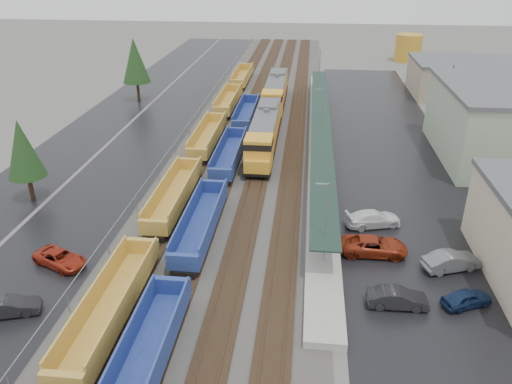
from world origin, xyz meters
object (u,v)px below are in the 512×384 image
locomotive_trail (276,93)px  parked_car_east_c (373,219)px  well_string_yellow (194,162)px  parked_car_west_b (10,307)px  locomotive_lead (264,133)px  parked_car_east_d (467,298)px  storage_tank (408,48)px  parked_car_east_a (398,298)px  well_string_blue (201,223)px  parked_car_west_c (60,259)px  parked_car_east_e (451,261)px  parked_car_east_b (374,246)px

locomotive_trail → parked_car_east_c: (12.49, -40.01, -1.80)m
well_string_yellow → parked_car_west_b: bearing=-105.6°
parked_car_west_b → locomotive_lead: bearing=-42.2°
locomotive_lead → parked_car_west_b: bearing=-114.0°
locomotive_lead → parked_car_east_d: 35.85m
storage_tank → parked_car_west_b: size_ratio=1.47×
storage_tank → parked_car_east_d: (-10.93, -95.44, -2.50)m
parked_car_east_a → storage_tank: bearing=-11.0°
locomotive_trail → parked_car_east_a: 54.06m
well_string_blue → parked_car_west_c: 12.81m
parked_car_west_b → parked_car_east_c: bearing=-78.0°
locomotive_lead → parked_car_east_d: bearing=-59.2°
parked_car_west_c → parked_car_east_c: size_ratio=0.90×
parked_car_east_a → parked_car_east_e: 7.64m
locomotive_lead → storage_tank: 71.00m
locomotive_trail → well_string_yellow: locomotive_trail is taller
storage_tank → parked_car_east_e: storage_tank is taller
parked_car_east_b → parked_car_east_d: size_ratio=1.48×
well_string_blue → parked_car_east_a: 19.30m
locomotive_lead → parked_car_west_b: size_ratio=5.03×
well_string_yellow → parked_car_east_e: bearing=-34.8°
parked_car_west_c → parked_car_east_c: bearing=-47.0°
parked_car_west_b → parked_car_east_b: parked_car_east_b is taller
parked_car_east_e → locomotive_trail: bearing=1.3°
storage_tank → parked_car_east_e: 91.28m
parked_car_west_c → storage_tank: bearing=-1.9°
well_string_blue → parked_car_west_b: well_string_blue is taller
locomotive_lead → parked_car_east_c: bearing=-56.7°
parked_car_east_c → parked_car_east_d: size_ratio=1.38×
well_string_blue → parked_car_west_b: 17.61m
locomotive_lead → parked_car_east_e: (18.32, -25.90, -1.78)m
parked_car_west_b → parked_car_east_d: bearing=-100.3°
locomotive_lead → well_string_yellow: bearing=-136.4°
locomotive_trail → parked_car_east_b: size_ratio=3.70×
storage_tank → parked_car_west_b: (-45.05, -100.15, -2.47)m
locomotive_trail → well_string_blue: 43.59m
well_string_blue → parked_car_east_b: 16.16m
well_string_yellow → parked_car_east_c: bearing=-29.0°
parked_car_east_c → locomotive_trail: bearing=0.2°
parked_car_east_a → locomotive_lead: bearing=21.2°
well_string_yellow → parked_car_east_b: (20.06, -16.49, -0.41)m
parked_car_east_a → parked_car_east_c: 12.44m
well_string_blue → parked_car_west_c: size_ratio=17.48×
parked_car_east_a → parked_car_east_c: bearing=1.2°
locomotive_trail → locomotive_lead: bearing=-90.0°
locomotive_trail → well_string_yellow: bearing=-105.6°
parked_car_east_a → parked_car_east_d: parked_car_east_a is taller
locomotive_trail → parked_car_west_b: size_ratio=5.03×
storage_tank → parked_car_east_a: (-16.21, -96.12, -2.42)m
parked_car_west_b → parked_car_east_e: size_ratio=0.88×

